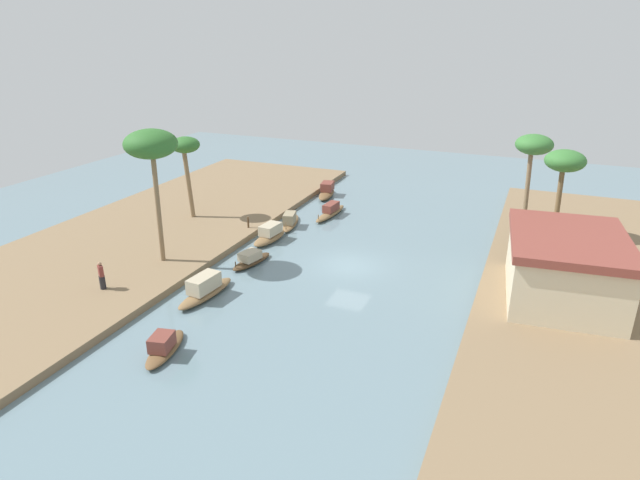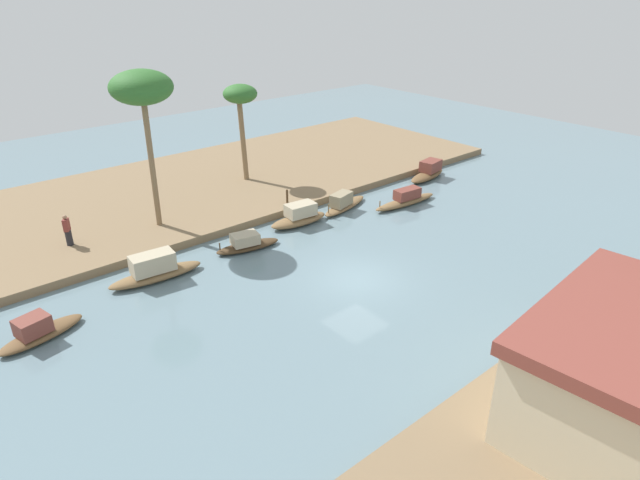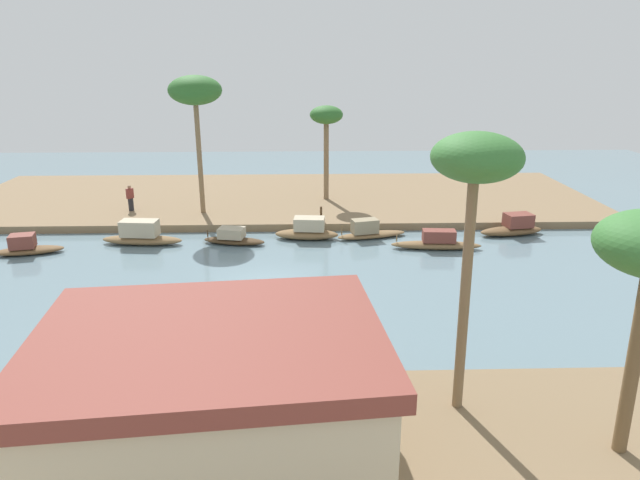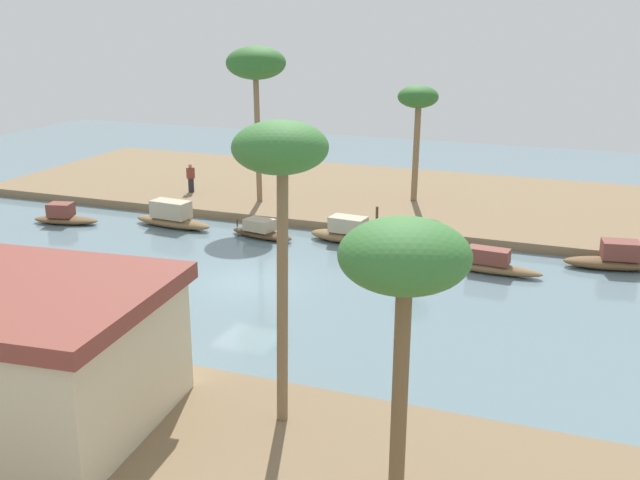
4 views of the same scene
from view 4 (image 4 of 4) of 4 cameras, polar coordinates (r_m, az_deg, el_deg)
river_water at (r=31.52m, az=-5.41°, el=-3.18°), size 74.87×74.87×0.00m
riverbank_left at (r=45.36m, az=3.35°, el=3.40°), size 43.67×14.72×0.45m
sampan_with_tall_canopy at (r=39.93m, az=-10.96°, el=1.69°), size 4.57×1.55×1.37m
sampan_with_red_awning at (r=35.76m, az=7.30°, el=-0.12°), size 4.21×1.94×1.13m
sampan_near_left_bank at (r=37.50m, az=-4.41°, el=0.69°), size 3.60×1.68×0.92m
sampan_foreground at (r=36.65m, az=1.96°, el=0.56°), size 3.70×1.56×1.26m
sampan_downstream_large at (r=42.04m, az=-18.52°, el=1.68°), size 3.63×1.83×1.09m
sampan_midstream at (r=35.19m, az=20.99°, el=-1.30°), size 3.96×1.78×1.27m
sampan_open_hull at (r=33.26m, az=12.26°, el=-1.72°), size 4.92×1.28×1.06m
person_on_near_bank at (r=45.40m, az=-9.60°, el=4.49°), size 0.46×0.49×1.67m
mooring_post at (r=38.36m, az=4.27°, el=1.88°), size 0.14×0.14×0.85m
palm_tree_left_near at (r=42.49m, az=7.30°, el=10.16°), size 2.22×2.22×6.36m
palm_tree_left_far at (r=41.71m, az=-4.79°, el=12.82°), size 3.20×3.20×8.44m
palm_tree_right_tall at (r=18.30m, az=-2.98°, el=6.06°), size 2.32×2.32×7.80m
palm_tree_right_short at (r=15.60m, az=6.30°, el=-1.68°), size 2.73×2.73×6.28m
riverside_building at (r=21.33m, az=-22.03°, el=-7.71°), size 8.40×6.68×3.71m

